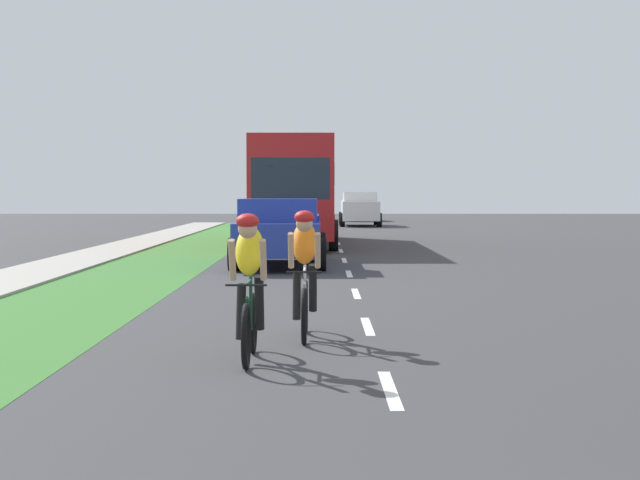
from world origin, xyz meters
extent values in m
plane|color=#38383A|center=(0.00, 20.00, 0.00)|extent=(120.00, 120.00, 0.00)
cube|color=#38722D|center=(-4.66, 20.00, 0.00)|extent=(2.75, 70.00, 0.01)
cube|color=#9E998E|center=(-6.94, 20.00, 0.00)|extent=(1.82, 70.00, 0.10)
cube|color=white|center=(0.00, 6.77, 0.00)|extent=(0.12, 1.80, 0.01)
cube|color=white|center=(0.00, 11.08, 0.00)|extent=(0.12, 1.80, 0.01)
cube|color=white|center=(0.00, 15.38, 0.00)|extent=(0.12, 1.80, 0.01)
cube|color=white|center=(0.00, 19.69, 0.00)|extent=(0.12, 1.80, 0.01)
cube|color=white|center=(0.00, 24.00, 0.00)|extent=(0.12, 1.80, 0.01)
cube|color=white|center=(0.00, 28.31, 0.00)|extent=(0.12, 1.80, 0.01)
cube|color=white|center=(0.00, 32.62, 0.00)|extent=(0.12, 1.80, 0.01)
cube|color=white|center=(0.00, 36.92, 0.00)|extent=(0.12, 1.80, 0.01)
cube|color=white|center=(0.00, 41.23, 0.00)|extent=(0.12, 1.80, 0.01)
cube|color=white|center=(0.00, 45.54, 0.00)|extent=(0.12, 1.80, 0.01)
cube|color=white|center=(0.00, 49.85, 0.00)|extent=(0.12, 1.80, 0.01)
torus|color=black|center=(-1.38, 8.83, 0.34)|extent=(0.06, 0.68, 0.68)
torus|color=black|center=(-1.38, 7.79, 0.34)|extent=(0.06, 0.68, 0.68)
cylinder|color=#194C2D|center=(-1.38, 8.21, 0.52)|extent=(0.04, 0.59, 0.43)
cylinder|color=#194C2D|center=(-1.38, 8.49, 0.62)|extent=(0.04, 0.04, 0.55)
cylinder|color=#194C2D|center=(-1.38, 8.26, 0.85)|extent=(0.03, 0.55, 0.03)
cylinder|color=black|center=(-1.38, 7.81, 0.86)|extent=(0.42, 0.02, 0.02)
ellipsoid|color=yellow|center=(-1.38, 8.33, 1.18)|extent=(0.30, 0.54, 0.63)
sphere|color=tan|center=(-1.38, 8.05, 1.42)|extent=(0.20, 0.20, 0.20)
ellipsoid|color=red|center=(-1.38, 8.05, 1.50)|extent=(0.24, 0.28, 0.16)
cylinder|color=tan|center=(-1.54, 8.05, 1.10)|extent=(0.07, 0.26, 0.45)
cylinder|color=tan|center=(-1.22, 8.05, 1.10)|extent=(0.07, 0.26, 0.45)
cylinder|color=black|center=(-1.48, 8.41, 0.52)|extent=(0.10, 0.30, 0.60)
cylinder|color=black|center=(-1.28, 8.36, 0.62)|extent=(0.10, 0.25, 0.61)
torus|color=black|center=(-0.82, 10.49, 0.34)|extent=(0.06, 0.68, 0.68)
torus|color=black|center=(-0.82, 9.45, 0.34)|extent=(0.06, 0.68, 0.68)
cylinder|color=silver|center=(-0.82, 9.87, 0.52)|extent=(0.04, 0.59, 0.43)
cylinder|color=silver|center=(-0.82, 10.15, 0.62)|extent=(0.04, 0.04, 0.55)
cylinder|color=silver|center=(-0.82, 9.92, 0.85)|extent=(0.03, 0.55, 0.03)
cylinder|color=black|center=(-0.82, 9.47, 0.86)|extent=(0.42, 0.02, 0.02)
ellipsoid|color=orange|center=(-0.82, 9.99, 1.18)|extent=(0.30, 0.54, 0.63)
sphere|color=tan|center=(-0.82, 9.71, 1.42)|extent=(0.20, 0.20, 0.20)
ellipsoid|color=red|center=(-0.82, 9.71, 1.50)|extent=(0.24, 0.28, 0.16)
cylinder|color=tan|center=(-0.98, 9.71, 1.10)|extent=(0.07, 0.26, 0.45)
cylinder|color=tan|center=(-0.66, 9.71, 1.10)|extent=(0.07, 0.26, 0.45)
cylinder|color=black|center=(-0.92, 10.07, 0.52)|extent=(0.10, 0.30, 0.60)
cylinder|color=black|center=(-0.72, 10.02, 0.62)|extent=(0.10, 0.25, 0.61)
cube|color=#23389E|center=(-1.61, 22.04, 0.72)|extent=(1.96, 5.10, 0.76)
cube|color=#23389E|center=(-1.61, 21.27, 1.32)|extent=(1.80, 1.78, 0.64)
cube|color=#1E2833|center=(-1.61, 20.56, 1.30)|extent=(1.67, 0.08, 0.52)
cube|color=#23389E|center=(-2.51, 23.06, 1.02)|extent=(0.08, 2.80, 0.40)
cube|color=#23389E|center=(-0.71, 23.06, 1.02)|extent=(0.08, 2.80, 0.40)
cube|color=#23389E|center=(-1.61, 24.55, 1.02)|extent=(1.80, 0.08, 0.40)
cylinder|color=black|center=(-2.59, 20.51, 0.38)|extent=(0.26, 0.76, 0.76)
cylinder|color=black|center=(-0.63, 20.51, 0.38)|extent=(0.26, 0.76, 0.76)
cylinder|color=black|center=(-2.59, 23.57, 0.38)|extent=(0.26, 0.76, 0.76)
cylinder|color=black|center=(-0.63, 23.57, 0.38)|extent=(0.26, 0.76, 0.76)
cube|color=red|center=(-1.48, 32.06, 1.93)|extent=(2.50, 11.60, 3.10)
cube|color=#1E2833|center=(-1.48, 32.06, 2.33)|extent=(2.52, 10.67, 0.64)
cube|color=#1E2833|center=(-1.48, 26.29, 2.18)|extent=(2.25, 0.06, 1.20)
cylinder|color=black|center=(-2.73, 28.29, 0.48)|extent=(0.28, 0.96, 0.96)
cylinder|color=black|center=(-0.23, 28.29, 0.48)|extent=(0.28, 0.96, 0.96)
cylinder|color=black|center=(-2.73, 35.25, 0.48)|extent=(0.28, 0.96, 0.96)
cylinder|color=black|center=(-0.23, 35.25, 0.48)|extent=(0.28, 0.96, 0.96)
cube|color=silver|center=(1.47, 50.82, 0.81)|extent=(1.90, 4.70, 1.00)
cube|color=silver|center=(1.47, 51.02, 1.53)|extent=(1.71, 2.91, 0.52)
cube|color=#1E2833|center=(1.47, 49.77, 1.41)|extent=(1.56, 0.08, 0.44)
cylinder|color=black|center=(0.52, 49.41, 0.36)|extent=(0.25, 0.72, 0.72)
cylinder|color=black|center=(2.42, 49.41, 0.36)|extent=(0.25, 0.72, 0.72)
cylinder|color=black|center=(0.52, 52.23, 0.36)|extent=(0.25, 0.72, 0.72)
cylinder|color=black|center=(2.42, 52.23, 0.36)|extent=(0.25, 0.72, 0.72)
cube|color=maroon|center=(1.71, 60.13, 0.64)|extent=(1.76, 4.30, 0.76)
cube|color=maroon|center=(1.71, 60.28, 1.26)|extent=(1.55, 2.24, 0.52)
cube|color=#1E2833|center=(1.71, 59.32, 1.24)|extent=(1.44, 0.08, 0.44)
cylinder|color=black|center=(0.83, 58.80, 0.32)|extent=(0.22, 0.64, 0.64)
cylinder|color=black|center=(2.59, 58.80, 0.32)|extent=(0.22, 0.64, 0.64)
cylinder|color=black|center=(0.83, 61.47, 0.32)|extent=(0.22, 0.64, 0.64)
cylinder|color=black|center=(2.59, 61.47, 0.32)|extent=(0.22, 0.64, 0.64)
camera|label=1|loc=(-0.64, -2.30, 1.80)|focal=56.42mm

